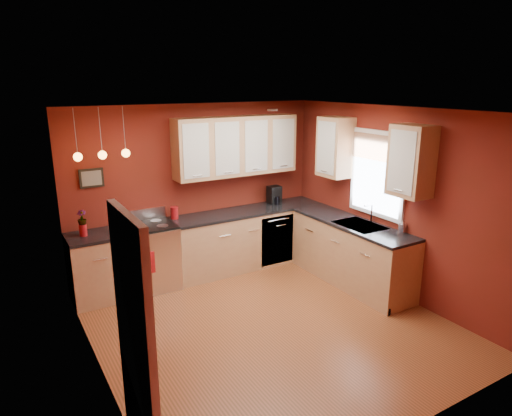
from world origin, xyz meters
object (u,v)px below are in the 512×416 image
sink (360,227)px  coffee_maker (275,196)px  red_canister (174,213)px  gas_range (149,257)px  soap_pump (403,226)px

sink → coffee_maker: 1.66m
red_canister → gas_range: bearing=-163.2°
sink → soap_pump: 0.61m
gas_range → coffee_maker: 2.30m
gas_range → soap_pump: bearing=-35.5°
gas_range → red_canister: 0.74m
coffee_maker → red_canister: bearing=178.7°
sink → red_canister: 2.71m
gas_range → soap_pump: soap_pump is taller
gas_range → coffee_maker: size_ratio=3.73×
sink → coffee_maker: (-0.41, 1.60, 0.16)m
gas_range → soap_pump: (2.87, -2.05, 0.55)m
sink → red_canister: size_ratio=3.90×
gas_range → sink: sink is taller
sink → coffee_maker: size_ratio=2.35×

